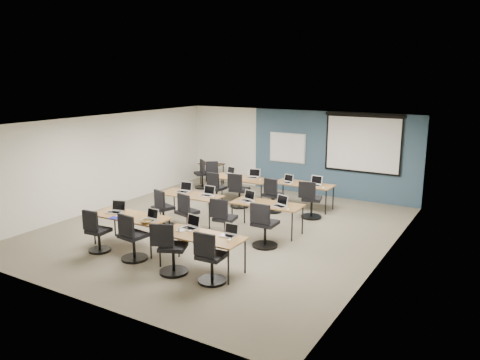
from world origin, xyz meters
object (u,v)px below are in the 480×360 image
Objects in this scene: training_table_mid_right at (267,205)px; training_table_back_right at (304,185)px; laptop_0 at (116,209)px; laptop_10 at (288,181)px; task_chair_6 at (224,223)px; task_chair_11 at (310,203)px; laptop_2 at (191,225)px; laptop_11 at (315,183)px; training_table_front_left at (131,218)px; spare_chair_b at (202,176)px; whiteboard at (287,148)px; laptop_3 at (229,233)px; laptop_1 at (150,217)px; task_chair_8 at (216,191)px; task_chair_7 at (264,229)px; laptop_8 at (230,173)px; task_chair_1 at (132,241)px; task_chair_10 at (272,198)px; utility_table at (212,166)px; laptop_9 at (253,176)px; laptop_7 at (281,204)px; training_table_front_right at (201,237)px; training_table_mid_left at (191,196)px; task_chair_2 at (171,253)px; task_chair_0 at (97,235)px; task_chair_9 at (238,193)px; laptop_6 at (248,198)px; task_chair_4 at (162,211)px; laptop_4 at (184,190)px; training_table_back_left at (241,179)px; task_chair_3 at (210,262)px; spare_chair_a at (216,178)px; projector_screen at (363,140)px.

training_table_back_right is at bearing 88.76° from training_table_mid_right.
laptop_10 is at bearing 50.78° from laptop_0.
task_chair_11 is (1.09, 2.63, 0.01)m from task_chair_6.
laptop_2 is (2.16, -0.03, -0.00)m from laptop_0.
laptop_2 reaches higher than laptop_11.
spare_chair_b reaches higher than training_table_front_left.
laptop_2 is (0.92, -6.55, -0.65)m from whiteboard.
task_chair_6 is 5.17m from spare_chair_b.
laptop_3 is at bearing 9.19° from laptop_2.
laptop_1 is 4.04m from task_chair_8.
laptop_8 is (-3.02, 3.38, 0.35)m from task_chair_7.
task_chair_1 is 4.72m from task_chair_10.
laptop_9 is at bearing -28.21° from utility_table.
laptop_11 is (-0.11, 2.48, 0.00)m from laptop_7.
training_table_front_right is 1.82m from task_chair_7.
training_table_mid_left is at bearing -113.43° from laptop_10.
laptop_1 is 2.52m from task_chair_7.
spare_chair_b is (-2.45, 5.39, -0.37)m from laptop_1.
task_chair_2 is at bearing -24.02° from training_table_front_left.
task_chair_0 reaches higher than training_table_mid_right.
laptop_0 is at bearing -154.47° from task_chair_6.
laptop_3 is at bearing -11.34° from spare_chair_b.
task_chair_9 reaches higher than laptop_8.
training_table_mid_right is 0.41m from laptop_7.
whiteboard reaches higher than laptop_7.
task_chair_6 reaches higher than spare_chair_b.
laptop_6 is (-0.49, 2.68, 0.11)m from training_table_front_right.
task_chair_1 is (0.58, -2.82, -0.25)m from training_table_mid_left.
laptop_3 is 0.88× the size of laptop_7.
task_chair_4 is (-1.99, 1.45, -0.38)m from laptop_2.
laptop_4 is 1.04× the size of laptop_6.
laptop_10 is at bearing 104.30° from task_chair_7.
training_table_back_right is 4.92m from laptop_3.
training_table_back_left is 0.90m from task_chair_8.
task_chair_10 is at bearing 63.20° from task_chair_0.
laptop_2 is 5.32m from laptop_8.
spare_chair_b is at bearing 123.52° from task_chair_3.
task_chair_2 is (2.12, -0.07, 0.03)m from task_chair_0.
task_chair_7 reaches higher than laptop_11.
training_table_front_right is 1.69× the size of task_chair_11.
utility_table is (-2.35, 1.20, -0.15)m from laptop_9.
task_chair_2 is 5.66m from laptop_11.
training_table_front_right is at bearing -153.62° from laptop_3.
laptop_3 is 0.30× the size of task_chair_6.
task_chair_0 is (0.05, -0.66, -0.40)m from laptop_0.
spare_chair_a is at bearing 101.77° from laptop_4.
laptop_2 is 2.44m from laptop_6.
laptop_2 is at bearing -90.69° from laptop_7.
task_chair_4 is (-3.58, -5.08, -1.47)m from projector_screen.
laptop_3 reaches higher than training_table_front_left.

